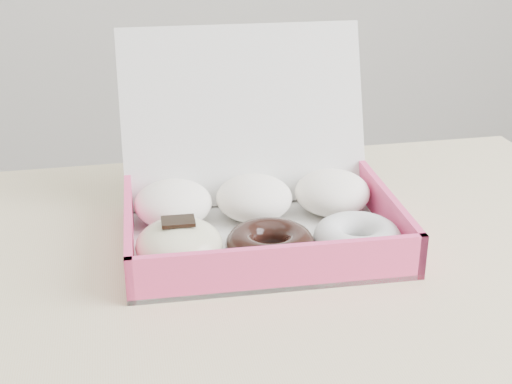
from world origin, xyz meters
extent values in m
cube|color=#CFB988|center=(0.00, 0.00, 0.73)|extent=(1.20, 0.80, 0.04)
cube|color=silver|center=(0.20, 0.15, 0.75)|extent=(0.27, 0.20, 0.01)
cube|color=#EE437A|center=(0.20, 0.06, 0.77)|extent=(0.27, 0.02, 0.04)
cube|color=silver|center=(0.20, 0.25, 0.77)|extent=(0.27, 0.02, 0.04)
cube|color=#EE437A|center=(0.07, 0.16, 0.77)|extent=(0.01, 0.20, 0.04)
cube|color=#EE437A|center=(0.33, 0.15, 0.77)|extent=(0.01, 0.20, 0.04)
cube|color=silver|center=(0.21, 0.27, 0.85)|extent=(0.27, 0.09, 0.18)
ellipsoid|color=white|center=(0.12, 0.20, 0.78)|extent=(0.08, 0.08, 0.04)
ellipsoid|color=white|center=(0.20, 0.20, 0.78)|extent=(0.08, 0.08, 0.04)
ellipsoid|color=white|center=(0.29, 0.20, 0.78)|extent=(0.08, 0.08, 0.04)
ellipsoid|color=beige|center=(0.12, 0.11, 0.78)|extent=(0.08, 0.08, 0.04)
cube|color=black|center=(0.12, 0.11, 0.80)|extent=(0.03, 0.02, 0.00)
torus|color=black|center=(0.20, 0.11, 0.77)|extent=(0.09, 0.09, 0.03)
torus|color=white|center=(0.28, 0.10, 0.77)|extent=(0.09, 0.09, 0.03)
camera|label=1|loc=(0.07, -0.47, 1.08)|focal=50.00mm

